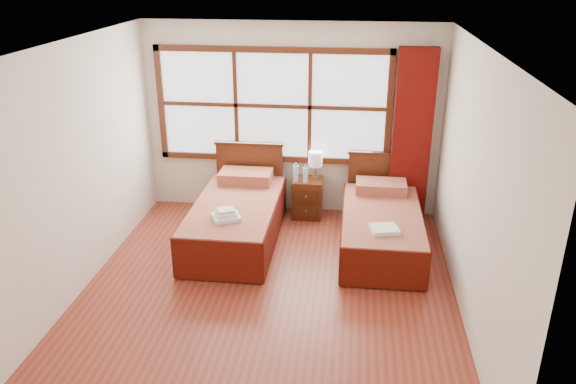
# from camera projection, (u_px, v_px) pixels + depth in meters

# --- Properties ---
(floor) EXTENTS (4.50, 4.50, 0.00)m
(floor) POSITION_uv_depth(u_px,v_px,m) (268.00, 293.00, 6.03)
(floor) COLOR maroon
(floor) RESTS_ON ground
(ceiling) EXTENTS (4.50, 4.50, 0.00)m
(ceiling) POSITION_uv_depth(u_px,v_px,m) (264.00, 46.00, 5.03)
(ceiling) COLOR white
(ceiling) RESTS_ON wall_back
(wall_back) EXTENTS (4.00, 0.00, 4.00)m
(wall_back) POSITION_uv_depth(u_px,v_px,m) (292.00, 120.00, 7.59)
(wall_back) COLOR silver
(wall_back) RESTS_ON floor
(wall_left) EXTENTS (0.00, 4.50, 4.50)m
(wall_left) POSITION_uv_depth(u_px,v_px,m) (73.00, 172.00, 5.75)
(wall_left) COLOR silver
(wall_left) RESTS_ON floor
(wall_right) EXTENTS (0.00, 4.50, 4.50)m
(wall_right) POSITION_uv_depth(u_px,v_px,m) (474.00, 190.00, 5.31)
(wall_right) COLOR silver
(wall_right) RESTS_ON floor
(window) EXTENTS (3.16, 0.06, 1.56)m
(window) POSITION_uv_depth(u_px,v_px,m) (273.00, 106.00, 7.51)
(window) COLOR white
(window) RESTS_ON wall_back
(curtain) EXTENTS (0.50, 0.16, 2.30)m
(curtain) POSITION_uv_depth(u_px,v_px,m) (412.00, 137.00, 7.34)
(curtain) COLOR #640E0A
(curtain) RESTS_ON wall_back
(bed_left) EXTENTS (1.03, 2.05, 1.00)m
(bed_left) POSITION_uv_depth(u_px,v_px,m) (237.00, 217.00, 7.07)
(bed_left) COLOR #3A1D0C
(bed_left) RESTS_ON floor
(bed_right) EXTENTS (0.96, 1.98, 0.93)m
(bed_right) POSITION_uv_depth(u_px,v_px,m) (381.00, 226.00, 6.88)
(bed_right) COLOR #3A1D0C
(bed_right) RESTS_ON floor
(nightstand) EXTENTS (0.41, 0.41, 0.54)m
(nightstand) POSITION_uv_depth(u_px,v_px,m) (307.00, 198.00, 7.73)
(nightstand) COLOR #4F2311
(nightstand) RESTS_ON floor
(towels_left) EXTENTS (0.39, 0.37, 0.13)m
(towels_left) POSITION_uv_depth(u_px,v_px,m) (226.00, 215.00, 6.48)
(towels_left) COLOR white
(towels_left) RESTS_ON bed_left
(towels_right) EXTENTS (0.35, 0.32, 0.05)m
(towels_right) POSITION_uv_depth(u_px,v_px,m) (384.00, 229.00, 6.29)
(towels_right) COLOR white
(towels_right) RESTS_ON bed_right
(lamp) EXTENTS (0.19, 0.19, 0.38)m
(lamp) POSITION_uv_depth(u_px,v_px,m) (315.00, 160.00, 7.58)
(lamp) COLOR #C68E3F
(lamp) RESTS_ON nightstand
(bottle_near) EXTENTS (0.07, 0.07, 0.25)m
(bottle_near) POSITION_uv_depth(u_px,v_px,m) (296.00, 173.00, 7.53)
(bottle_near) COLOR #BEE4F4
(bottle_near) RESTS_ON nightstand
(bottle_far) EXTENTS (0.06, 0.06, 0.24)m
(bottle_far) POSITION_uv_depth(u_px,v_px,m) (305.00, 175.00, 7.48)
(bottle_far) COLOR #BEE4F4
(bottle_far) RESTS_ON nightstand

